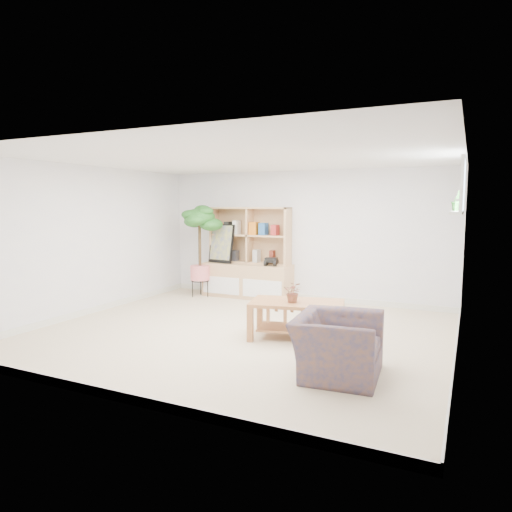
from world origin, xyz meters
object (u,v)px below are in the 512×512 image
at_px(armchair, 337,341).
at_px(coffee_table, 297,320).
at_px(storage_unit, 247,253).
at_px(floor_tree, 200,251).

bearing_deg(armchair, coffee_table, 33.65).
bearing_deg(coffee_table, armchair, -64.18).
height_order(storage_unit, armchair, storage_unit).
height_order(storage_unit, coffee_table, storage_unit).
relative_size(coffee_table, armchair, 1.25).
bearing_deg(storage_unit, coffee_table, -50.19).
height_order(storage_unit, floor_tree, floor_tree).
distance_m(coffee_table, armchair, 1.36).
height_order(coffee_table, armchair, armchair).
bearing_deg(storage_unit, floor_tree, -158.21).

